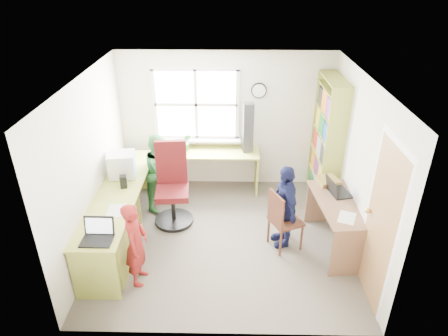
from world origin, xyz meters
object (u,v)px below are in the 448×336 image
object	(u,v)px
wooden_chair	(282,219)
cd_tower	(248,128)
person_navy	(285,206)
bookshelf	(326,145)
laptop_left	(98,234)
crt_monitor	(122,165)
laptop_right	(336,190)
right_desk	(338,215)
l_desk	(128,223)
person_red	(136,244)
potted_plant	(186,142)
swivel_chair	(172,189)
person_green	(160,172)

from	to	relation	value
wooden_chair	cd_tower	bearing A→B (deg)	79.89
wooden_chair	person_navy	xyz separation A→B (m)	(0.04, 0.12, 0.13)
bookshelf	laptop_left	distance (m)	3.81
bookshelf	crt_monitor	xyz separation A→B (m)	(-3.19, -0.66, -0.06)
laptop_right	person_navy	bearing A→B (deg)	90.11
wooden_chair	laptop_left	xyz separation A→B (m)	(-2.28, -0.81, 0.31)
bookshelf	cd_tower	world-z (taller)	bookshelf
right_desk	laptop_right	xyz separation A→B (m)	(-0.00, 0.24, 0.26)
l_desk	person_red	bearing A→B (deg)	-67.48
cd_tower	person_navy	distance (m)	1.69
person_navy	person_red	bearing A→B (deg)	-78.13
potted_plant	bookshelf	bearing A→B (deg)	-6.49
person_red	l_desk	bearing A→B (deg)	24.95
swivel_chair	person_red	size ratio (longest dim) A/B	1.13
swivel_chair	crt_monitor	distance (m)	0.84
swivel_chair	cd_tower	xyz separation A→B (m)	(1.18, 0.96, 0.62)
l_desk	person_red	world-z (taller)	person_red
l_desk	bookshelf	bearing A→B (deg)	26.43
swivel_chair	laptop_left	distance (m)	1.65
swivel_chair	person_navy	distance (m)	1.75
wooden_chair	crt_monitor	bearing A→B (deg)	138.21
crt_monitor	wooden_chair	bearing A→B (deg)	-24.89
swivel_chair	person_green	size ratio (longest dim) A/B	1.01
l_desk	bookshelf	size ratio (longest dim) A/B	1.40
bookshelf	swivel_chair	world-z (taller)	bookshelf
wooden_chair	cd_tower	xyz separation A→B (m)	(-0.43, 1.64, 0.68)
laptop_left	potted_plant	size ratio (longest dim) A/B	1.18
swivel_chair	potted_plant	size ratio (longest dim) A/B	4.19
person_green	person_navy	world-z (taller)	person_green
right_desk	laptop_left	world-z (taller)	laptop_left
laptop_right	person_red	size ratio (longest dim) A/B	0.36
l_desk	cd_tower	distance (m)	2.53
l_desk	person_navy	world-z (taller)	person_navy
swivel_chair	person_navy	bearing A→B (deg)	-24.03
wooden_chair	person_red	bearing A→B (deg)	175.39
bookshelf	cd_tower	xyz separation A→B (m)	(-1.27, 0.27, 0.18)
person_red	bookshelf	bearing A→B (deg)	-50.30
l_desk	person_green	world-z (taller)	person_green
wooden_chair	l_desk	bearing A→B (deg)	157.77
swivel_chair	potted_plant	bearing A→B (deg)	77.15
bookshelf	crt_monitor	size ratio (longest dim) A/B	4.87
laptop_left	cd_tower	bearing A→B (deg)	53.86
right_desk	crt_monitor	bearing A→B (deg)	162.72
wooden_chair	laptop_right	distance (m)	0.88
laptop_left	cd_tower	world-z (taller)	cd_tower
person_red	person_green	size ratio (longest dim) A/B	0.90
wooden_chair	cd_tower	world-z (taller)	cd_tower
laptop_left	potted_plant	world-z (taller)	potted_plant
right_desk	person_green	size ratio (longest dim) A/B	1.03
crt_monitor	person_navy	world-z (taller)	person_navy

